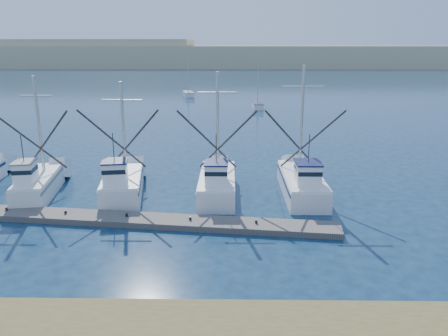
{
  "coord_description": "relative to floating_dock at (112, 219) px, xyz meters",
  "views": [
    {
      "loc": [
        -0.26,
        -18.92,
        10.6
      ],
      "look_at": [
        -0.67,
        8.0,
        2.98
      ],
      "focal_mm": 35.0,
      "sensor_mm": 36.0,
      "label": 1
    }
  ],
  "objects": [
    {
      "name": "floating_dock",
      "position": [
        0.0,
        0.0,
        0.0
      ],
      "size": [
        27.99,
        5.08,
        0.37
      ],
      "primitive_type": "cube",
      "rotation": [
        0.0,
        0.0,
        -0.12
      ],
      "color": "#5C5752",
      "rests_on": "ground"
    },
    {
      "name": "sailboat_far",
      "position": [
        -1.62,
        67.99,
        0.31
      ],
      "size": [
        3.0,
        6.25,
        8.1
      ],
      "rotation": [
        0.0,
        0.0,
        0.22
      ],
      "color": "white",
      "rests_on": "ground"
    },
    {
      "name": "sailboat_near",
      "position": [
        12.06,
        50.88,
        0.31
      ],
      "size": [
        1.7,
        6.38,
        8.1
      ],
      "rotation": [
        0.0,
        0.0,
        0.01
      ],
      "color": "white",
      "rests_on": "ground"
    },
    {
      "name": "trawler_fleet",
      "position": [
        0.75,
        4.86,
        0.77
      ],
      "size": [
        27.7,
        8.82,
        9.27
      ],
      "color": "white",
      "rests_on": "ground"
    },
    {
      "name": "dune_ridge",
      "position": [
        7.65,
        203.8,
        4.81
      ],
      "size": [
        360.0,
        60.0,
        10.0
      ],
      "primitive_type": "cube",
      "color": "tan",
      "rests_on": "ground"
    },
    {
      "name": "ground",
      "position": [
        7.65,
        -6.2,
        -0.19
      ],
      "size": [
        500.0,
        500.0,
        0.0
      ],
      "primitive_type": "plane",
      "color": "#0D223B",
      "rests_on": "ground"
    }
  ]
}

